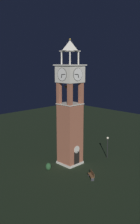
% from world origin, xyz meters
% --- Properties ---
extents(ground, '(80.00, 80.00, 0.00)m').
position_xyz_m(ground, '(0.00, 0.00, 0.00)').
color(ground, black).
extents(clock_tower, '(3.39, 3.39, 18.26)m').
position_xyz_m(clock_tower, '(-0.00, -0.00, 7.51)').
color(clock_tower, '#93543D').
rests_on(clock_tower, ground).
extents(park_bench, '(1.24, 1.58, 0.95)m').
position_xyz_m(park_bench, '(-1.53, -5.57, 0.48)').
color(park_bench, brown).
rests_on(park_bench, ground).
extents(lamp_post, '(0.36, 0.36, 3.49)m').
position_xyz_m(lamp_post, '(5.78, -2.62, 2.45)').
color(lamp_post, black).
rests_on(lamp_post, ground).
extents(trash_bin, '(0.52, 0.52, 0.80)m').
position_xyz_m(trash_bin, '(3.35, 2.03, 0.40)').
color(trash_bin, '#4C4C51').
rests_on(trash_bin, ground).
extents(shrub_near_entry, '(0.80, 0.80, 1.06)m').
position_xyz_m(shrub_near_entry, '(-3.87, 0.44, 0.53)').
color(shrub_near_entry, '#234C28').
rests_on(shrub_near_entry, ground).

